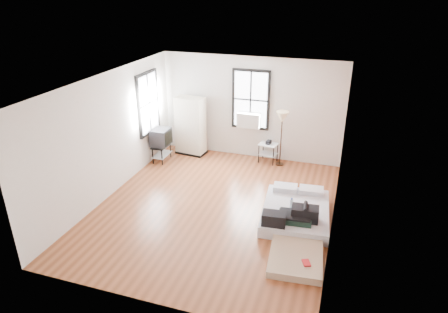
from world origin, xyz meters
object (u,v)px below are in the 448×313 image
(mattress_bare, at_px, (296,240))
(wardrobe, at_px, (191,126))
(mattress_main, at_px, (295,211))
(floor_lamp, at_px, (282,120))
(tv_stand, at_px, (161,138))
(side_table, at_px, (268,148))

(mattress_bare, height_order, wardrobe, wardrobe)
(mattress_main, height_order, wardrobe, wardrobe)
(floor_lamp, distance_m, tv_stand, 3.29)
(mattress_bare, relative_size, wardrobe, 1.12)
(mattress_main, bearing_deg, mattress_bare, -85.07)
(wardrobe, distance_m, floor_lamp, 2.62)
(side_table, bearing_deg, wardrobe, -178.21)
(wardrobe, distance_m, side_table, 2.27)
(floor_lamp, relative_size, tv_stand, 1.62)
(wardrobe, height_order, tv_stand, wardrobe)
(wardrobe, bearing_deg, floor_lamp, 6.73)
(mattress_bare, xyz_separation_m, floor_lamp, (-0.98, 3.49, 1.16))
(mattress_main, bearing_deg, wardrobe, 138.12)
(mattress_main, xyz_separation_m, tv_stand, (-3.96, 1.79, 0.50))
(tv_stand, bearing_deg, mattress_main, -25.13)
(mattress_main, distance_m, mattress_bare, 0.96)
(wardrobe, bearing_deg, mattress_main, -30.08)
(side_table, distance_m, floor_lamp, 0.92)
(floor_lamp, bearing_deg, wardrobe, 180.00)
(mattress_main, xyz_separation_m, wardrobe, (-3.39, 2.54, 0.66))
(side_table, xyz_separation_m, floor_lamp, (0.34, -0.07, 0.85))
(side_table, relative_size, floor_lamp, 0.42)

